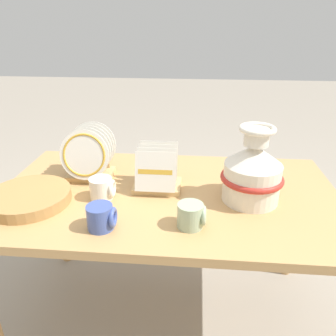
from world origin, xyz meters
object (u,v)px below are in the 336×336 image
(dish_rack_square_plates, at_px, (157,175))
(wicker_charger_stack, at_px, (29,197))
(ceramic_vase, at_px, (253,171))
(dish_rack_round_plates, at_px, (89,157))
(mug_cream_glaze, at_px, (102,188))
(mug_sage_glaze, at_px, (192,215))
(mug_cobalt_glaze, at_px, (101,217))

(dish_rack_square_plates, distance_m, wicker_charger_stack, 0.51)
(ceramic_vase, bearing_deg, dish_rack_round_plates, 168.41)
(dish_rack_round_plates, distance_m, dish_rack_square_plates, 0.33)
(dish_rack_round_plates, height_order, mug_cream_glaze, dish_rack_round_plates)
(ceramic_vase, relative_size, mug_cream_glaze, 3.09)
(wicker_charger_stack, relative_size, mug_sage_glaze, 3.25)
(wicker_charger_stack, height_order, mug_cobalt_glaze, mug_cobalt_glaze)
(dish_rack_round_plates, bearing_deg, mug_sage_glaze, -36.79)
(wicker_charger_stack, xyz_separation_m, mug_sage_glaze, (0.63, -0.11, 0.02))
(dish_rack_round_plates, bearing_deg, mug_cream_glaze, -59.69)
(ceramic_vase, xyz_separation_m, mug_cream_glaze, (-0.58, -0.04, -0.08))
(dish_rack_round_plates, bearing_deg, dish_rack_square_plates, -13.80)
(ceramic_vase, height_order, dish_rack_round_plates, ceramic_vase)
(mug_sage_glaze, relative_size, mug_cream_glaze, 1.00)
(dish_rack_round_plates, distance_m, mug_sage_glaze, 0.58)
(dish_rack_square_plates, xyz_separation_m, mug_cream_glaze, (-0.21, -0.11, -0.02))
(dish_rack_round_plates, bearing_deg, mug_cobalt_glaze, -67.47)
(mug_cobalt_glaze, xyz_separation_m, mug_cream_glaze, (-0.05, 0.20, 0.00))
(ceramic_vase, distance_m, mug_cobalt_glaze, 0.59)
(ceramic_vase, bearing_deg, wicker_charger_stack, -173.35)
(ceramic_vase, bearing_deg, mug_sage_glaze, -137.70)
(ceramic_vase, relative_size, dish_rack_square_plates, 1.54)
(ceramic_vase, relative_size, mug_sage_glaze, 3.09)
(dish_rack_square_plates, height_order, wicker_charger_stack, dish_rack_square_plates)
(dish_rack_round_plates, xyz_separation_m, dish_rack_square_plates, (0.31, -0.08, -0.04))
(dish_rack_square_plates, bearing_deg, wicker_charger_stack, -161.19)
(dish_rack_square_plates, distance_m, mug_cobalt_glaze, 0.34)
(dish_rack_round_plates, height_order, mug_sage_glaze, dish_rack_round_plates)
(mug_sage_glaze, distance_m, mug_cream_glaze, 0.39)
(mug_sage_glaze, bearing_deg, dish_rack_square_plates, 119.15)
(dish_rack_square_plates, relative_size, wicker_charger_stack, 0.62)
(ceramic_vase, height_order, mug_sage_glaze, ceramic_vase)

